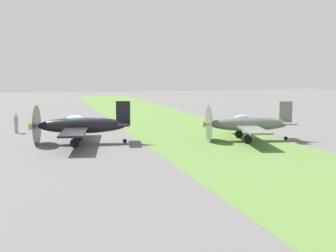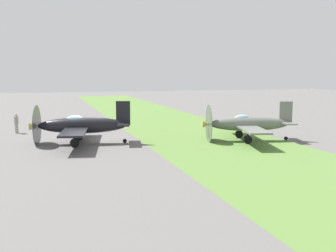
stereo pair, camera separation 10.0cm
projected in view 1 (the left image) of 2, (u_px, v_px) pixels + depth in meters
ground_plane at (86, 142)px, 30.99m from camera, size 160.00×160.00×0.00m
grass_verge at (201, 136)px, 33.79m from camera, size 120.00×11.00×0.01m
airplane_lead at (81, 125)px, 29.83m from camera, size 9.39×7.48×3.32m
airplane_wingman at (247, 124)px, 31.24m from camera, size 9.02×7.22×3.20m
ground_crew_chief at (16, 123)px, 35.13m from camera, size 0.62×0.38×1.73m
supply_crate at (71, 124)px, 38.78m from camera, size 1.26×1.26×0.64m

